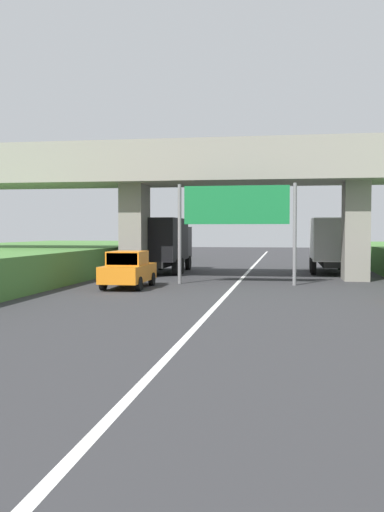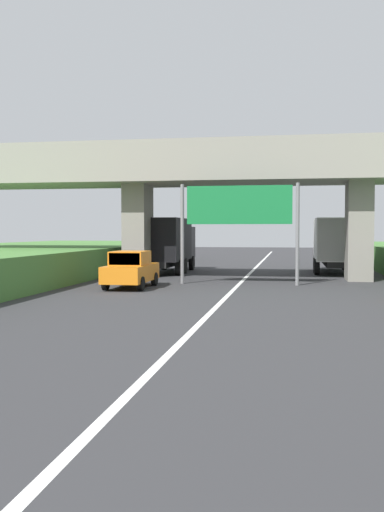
# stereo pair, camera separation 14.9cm
# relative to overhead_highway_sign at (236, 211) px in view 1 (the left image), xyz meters

# --- Properties ---
(lane_centre_stripe) EXTENTS (0.20, 101.11, 0.01)m
(lane_centre_stripe) POSITION_rel_overhead_highway_sign_xyz_m (0.00, -4.05, -3.64)
(lane_centre_stripe) COLOR white
(lane_centre_stripe) RESTS_ON ground
(overpass_bridge) EXTENTS (40.00, 4.80, 7.49)m
(overpass_bridge) POSITION_rel_overhead_highway_sign_xyz_m (0.00, 3.59, 1.97)
(overpass_bridge) COLOR gray
(overpass_bridge) RESTS_ON ground
(overhead_highway_sign) EXTENTS (5.88, 0.18, 4.99)m
(overhead_highway_sign) POSITION_rel_overhead_highway_sign_xyz_m (0.00, 0.00, 0.00)
(overhead_highway_sign) COLOR slate
(overhead_highway_sign) RESTS_ON ground
(truck_black) EXTENTS (2.44, 7.30, 3.44)m
(truck_black) POSITION_rel_overhead_highway_sign_xyz_m (-5.13, 7.45, -1.72)
(truck_black) COLOR black
(truck_black) RESTS_ON ground
(truck_green) EXTENTS (2.44, 7.30, 3.44)m
(truck_green) POSITION_rel_overhead_highway_sign_xyz_m (5.16, 9.41, -1.72)
(truck_green) COLOR black
(truck_green) RESTS_ON ground
(car_orange) EXTENTS (1.86, 4.10, 1.72)m
(car_orange) POSITION_rel_overhead_highway_sign_xyz_m (-4.81, -2.55, -2.79)
(car_orange) COLOR orange
(car_orange) RESTS_ON ground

